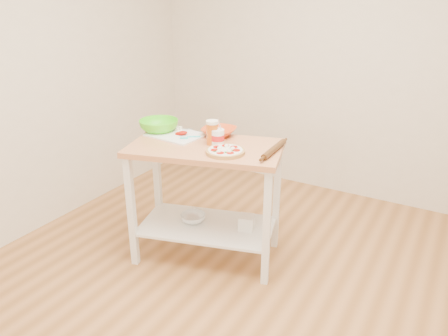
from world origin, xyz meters
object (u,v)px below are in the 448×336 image
cutting_board (176,134)px  yogurt_tub (218,137)px  prep_island (206,179)px  green_bowl (159,126)px  orange_bowl (219,132)px  shelf_glass_bowl (193,218)px  rolling_pin (274,149)px  pizza (225,151)px  beer_pint (212,132)px  knife (171,129)px  spatula (189,137)px  shelf_bin (247,223)px

cutting_board → yogurt_tub: (0.38, -0.03, 0.05)m
prep_island → green_bowl: 0.58m
orange_bowl → shelf_glass_bowl: (-0.09, -0.25, -0.64)m
cutting_board → shelf_glass_bowl: (0.19, -0.09, -0.62)m
green_bowl → yogurt_tub: bearing=-4.2°
rolling_pin → prep_island: bearing=-166.4°
prep_island → shelf_glass_bowl: 0.37m
pizza → beer_pint: size_ratio=1.53×
pizza → yogurt_tub: size_ratio=1.30×
knife → green_bowl: size_ratio=0.80×
pizza → knife: bearing=160.5°
prep_island → cutting_board: (-0.31, 0.08, 0.26)m
green_bowl → beer_pint: bearing=-4.9°
spatula → rolling_pin: rolling_pin is taller
prep_island → pizza: 0.35m
pizza → prep_island: bearing=161.3°
orange_bowl → yogurt_tub: 0.22m
prep_island → spatula: bearing=162.6°
orange_bowl → rolling_pin: size_ratio=0.70×
orange_bowl → shelf_bin: orange_bowl is taller
pizza → shelf_glass_bowl: bearing=169.7°
beer_pint → shelf_bin: 0.72m
rolling_pin → shelf_glass_bowl: rolling_pin is taller
cutting_board → yogurt_tub: yogurt_tub is taller
prep_island → cutting_board: bearing=165.4°
green_bowl → beer_pint: size_ratio=1.72×
spatula → beer_pint: size_ratio=0.73×
spatula → beer_pint: bearing=-34.1°
beer_pint → shelf_bin: beer_pint is taller
shelf_bin → knife: bearing=175.5°
spatula → rolling_pin: size_ratio=0.36×
cutting_board → knife: (-0.10, 0.07, 0.01)m
prep_island → yogurt_tub: 0.33m
knife → rolling_pin: 0.89m
rolling_pin → shelf_glass_bowl: bearing=-168.1°
rolling_pin → beer_pint: bearing=-171.5°
spatula → shelf_glass_bowl: 0.63m
pizza → shelf_bin: bearing=61.4°
pizza → beer_pint: beer_pint is taller
rolling_pin → shelf_bin: (-0.18, -0.02, -0.61)m
spatula → green_bowl: bearing=141.4°
pizza → green_bowl: 0.70m
knife → orange_bowl: size_ratio=0.96×
prep_island → pizza: (0.20, -0.07, 0.27)m
green_bowl → spatula: bearing=-6.7°
spatula → shelf_glass_bowl: (0.06, -0.07, -0.63)m
orange_bowl → green_bowl: bearing=-161.5°
prep_island → cutting_board: size_ratio=2.79×
shelf_glass_bowl → shelf_bin: shelf_bin is taller
beer_pint → shelf_glass_bowl: (-0.15, -0.06, -0.70)m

